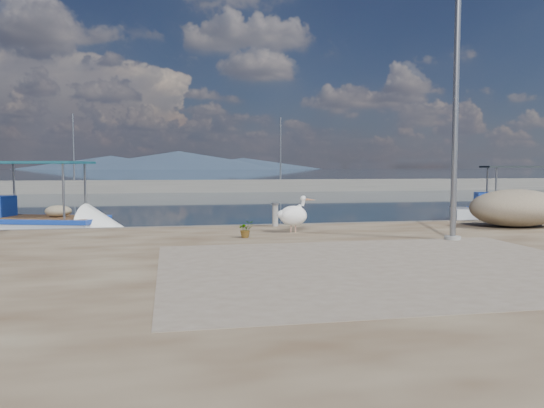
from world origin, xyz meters
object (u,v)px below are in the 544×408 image
Objects in this scene: pelican at (294,215)px; bollard_near at (275,214)px; boat_right at (520,217)px; lamp_post at (455,118)px; boat_left at (37,228)px.

bollard_near is (-0.22, 1.77, -0.10)m from pelican.
boat_right is at bearing 30.17° from pelican.
pelican is 5.35m from lamp_post.
pelican is 1.48× the size of bollard_near.
lamp_post is (12.42, -7.59, 3.55)m from boat_left.
lamp_post is (-8.09, -8.16, 3.57)m from boat_right.
lamp_post reaches higher than pelican.
pelican is 0.17× the size of lamp_post.
boat_left is at bearing 153.21° from pelican.
boat_left is 10.02m from pelican.
bollard_near is at bearing 134.57° from lamp_post.
lamp_post is at bearing -27.22° from pelican.
bollard_near is at bearing -4.71° from boat_left.
boat_left reaches higher than boat_right.
boat_left reaches higher than bollard_near.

